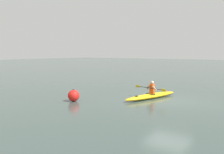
# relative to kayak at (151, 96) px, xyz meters

# --- Properties ---
(ground_plane) EXTENTS (160.00, 160.00, 0.00)m
(ground_plane) POSITION_rel_kayak_xyz_m (-1.12, 0.03, -0.15)
(ground_plane) COLOR #384742
(kayak) EXTENTS (1.73, 4.30, 0.30)m
(kayak) POSITION_rel_kayak_xyz_m (0.00, 0.00, 0.00)
(kayak) COLOR #EAB214
(kayak) RESTS_ON ground
(kayaker) EXTENTS (2.38, 0.69, 0.77)m
(kayaker) POSITION_rel_kayak_xyz_m (-0.01, -0.02, 0.48)
(kayaker) COLOR #E04C14
(kayaker) RESTS_ON kayak
(mooring_buoy_orange_mid) EXTENTS (0.66, 0.66, 0.70)m
(mooring_buoy_orange_mid) POSITION_rel_kayak_xyz_m (3.19, 3.41, 0.18)
(mooring_buoy_orange_mid) COLOR red
(mooring_buoy_orange_mid) RESTS_ON ground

